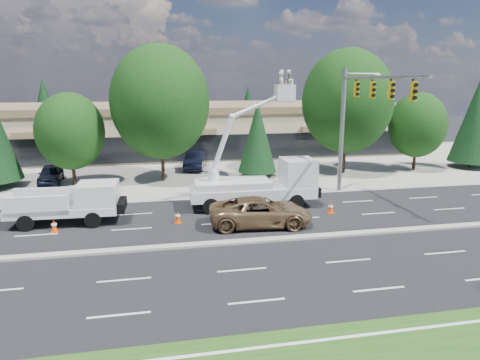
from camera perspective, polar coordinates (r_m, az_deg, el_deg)
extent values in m
plane|color=black|center=(22.02, -1.40, -8.46)|extent=(140.00, 140.00, 0.00)
cube|color=gray|center=(41.14, -6.13, 1.65)|extent=(140.00, 22.00, 0.01)
cube|color=gray|center=(22.00, -1.40, -8.32)|extent=(120.00, 0.55, 0.12)
cube|color=tan|center=(50.62, -7.23, 6.61)|extent=(50.00, 15.00, 5.00)
cube|color=brown|center=(50.40, -7.31, 9.61)|extent=(50.40, 15.40, 0.70)
cube|color=black|center=(43.29, -6.47, 4.22)|extent=(48.00, 0.12, 2.60)
cylinder|color=#332114|center=(36.46, -21.30, 1.25)|extent=(0.28, 0.28, 2.36)
ellipsoid|color=black|center=(36.01, -21.70, 6.06)|extent=(5.25, 5.25, 6.04)
cylinder|color=#332114|center=(35.76, -10.28, 2.70)|extent=(0.28, 0.28, 3.57)
ellipsoid|color=black|center=(35.24, -10.59, 10.18)|extent=(7.93, 7.93, 9.12)
cylinder|color=#332114|center=(37.00, 2.29, 1.06)|extent=(0.26, 0.26, 0.80)
cone|color=black|center=(36.49, 2.33, 5.76)|extent=(3.27, 3.27, 5.97)
cylinder|color=#332114|center=(39.35, 13.73, 3.44)|extent=(0.28, 0.28, 3.53)
ellipsoid|color=black|center=(38.88, 14.10, 10.16)|extent=(7.85, 7.85, 9.03)
cylinder|color=#332114|center=(42.85, 22.24, 2.77)|extent=(0.28, 0.28, 2.31)
ellipsoid|color=black|center=(42.46, 22.59, 6.78)|extent=(5.14, 5.14, 5.91)
cylinder|color=#332114|center=(46.52, 28.36, 1.97)|extent=(0.26, 0.26, 0.80)
cone|color=black|center=(46.03, 28.90, 6.93)|extent=(4.21, 4.21, 7.70)
cylinder|color=#332114|center=(64.34, -24.23, 5.04)|extent=(0.26, 0.26, 0.80)
cone|color=black|center=(63.98, -24.58, 8.73)|extent=(4.31, 4.31, 7.88)
cylinder|color=#332114|center=(62.67, -11.63, 5.74)|extent=(0.26, 0.26, 0.80)
cone|color=black|center=(62.23, -11.87, 11.02)|extent=(5.85, 5.85, 10.68)
cylinder|color=#332114|center=(64.09, 1.05, 6.16)|extent=(0.26, 0.26, 0.80)
cone|color=black|center=(63.77, 1.07, 9.32)|extent=(3.73, 3.73, 6.81)
cylinder|color=#332114|center=(67.63, 11.10, 6.28)|extent=(0.26, 0.26, 0.80)
cone|color=black|center=(67.23, 11.31, 11.03)|extent=(5.68, 5.68, 10.38)
cylinder|color=gray|center=(32.52, 13.42, 6.38)|extent=(0.32, 0.32, 9.00)
cylinder|color=gray|center=(27.85, 18.17, 12.88)|extent=(0.20, 10.00, 0.20)
cylinder|color=gray|center=(32.89, 15.93, 13.48)|extent=(2.60, 0.12, 0.12)
cube|color=gold|center=(30.52, 15.30, 11.61)|extent=(0.32, 0.22, 1.05)
cube|color=gold|center=(28.56, 17.28, 11.42)|extent=(0.32, 0.22, 1.05)
cube|color=gold|center=(26.64, 19.53, 11.19)|extent=(0.32, 0.22, 1.05)
cube|color=gold|center=(24.77, 22.14, 10.90)|extent=(0.32, 0.22, 1.05)
cube|color=silver|center=(26.75, -22.39, -3.60)|extent=(6.16, 2.43, 0.46)
cube|color=silver|center=(26.18, -18.41, -2.01)|extent=(2.30, 2.25, 1.52)
cube|color=black|center=(26.03, -17.01, -1.53)|extent=(0.14, 1.93, 1.02)
cube|color=silver|center=(27.83, -24.49, -2.09)|extent=(3.46, 0.41, 1.12)
cube|color=silver|center=(26.03, -25.56, -3.18)|extent=(3.46, 0.41, 1.12)
cube|color=silver|center=(27.98, 1.67, -1.57)|extent=(8.21, 2.68, 0.71)
cube|color=silver|center=(28.47, 7.72, 0.78)|extent=(2.10, 2.45, 2.03)
cube|color=black|center=(28.67, 9.19, 1.13)|extent=(0.14, 2.04, 1.22)
cube|color=silver|center=(27.63, -1.02, -0.56)|extent=(4.95, 2.48, 0.51)
cylinder|color=silver|center=(27.35, -3.55, 0.48)|extent=(0.71, 0.71, 0.81)
cube|color=silver|center=(27.55, 5.98, 11.51)|extent=(1.15, 0.95, 1.10)
imported|color=beige|center=(27.49, 5.54, 12.37)|extent=(0.44, 0.65, 1.75)
imported|color=beige|center=(27.60, 6.46, 12.35)|extent=(0.69, 0.87, 1.75)
ellipsoid|color=white|center=(27.49, 5.58, 14.23)|extent=(0.26, 0.26, 0.18)
ellipsoid|color=white|center=(27.61, 6.51, 14.20)|extent=(0.26, 0.26, 0.18)
cube|color=#EA4307|center=(25.74, -23.47, -6.32)|extent=(0.40, 0.40, 0.03)
cone|color=#EA4307|center=(25.63, -23.54, -5.61)|extent=(0.36, 0.36, 0.70)
cylinder|color=white|center=(25.61, -23.55, -5.47)|extent=(0.29, 0.29, 0.10)
cube|color=#EA4307|center=(25.36, -8.26, -5.62)|extent=(0.40, 0.40, 0.03)
cone|color=#EA4307|center=(25.26, -8.29, -4.90)|extent=(0.36, 0.36, 0.70)
cylinder|color=white|center=(25.24, -8.29, -4.75)|extent=(0.29, 0.29, 0.10)
cube|color=#EA4307|center=(25.99, -1.57, -5.02)|extent=(0.40, 0.40, 0.03)
cone|color=#EA4307|center=(25.89, -1.58, -4.31)|extent=(0.36, 0.36, 0.70)
cylinder|color=white|center=(25.87, -1.58, -4.17)|extent=(0.29, 0.29, 0.10)
cube|color=#EA4307|center=(27.52, 11.99, -4.28)|extent=(0.40, 0.40, 0.03)
cone|color=#EA4307|center=(27.42, 12.02, -3.61)|extent=(0.36, 0.36, 0.70)
cylinder|color=white|center=(27.40, 12.03, -3.47)|extent=(0.29, 0.29, 0.10)
imported|color=olive|center=(24.44, 2.77, -4.26)|extent=(6.08, 3.24, 1.62)
imported|color=black|center=(37.91, -23.92, 0.73)|extent=(2.06, 4.39, 1.45)
imported|color=black|center=(40.46, -5.95, 2.65)|extent=(2.76, 5.25, 1.65)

